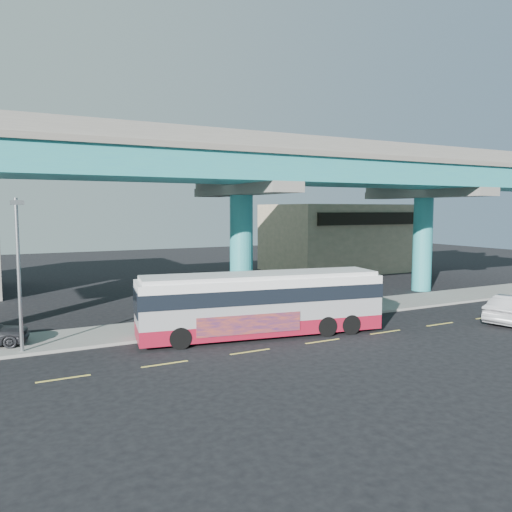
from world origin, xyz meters
TOP-DOWN VIEW (x-y plane):
  - ground at (0.00, 0.00)m, footprint 120.00×120.00m
  - sidewalk at (0.00, 5.50)m, footprint 70.00×4.00m
  - lane_markings at (-0.00, -0.30)m, footprint 58.00×0.12m
  - viaduct at (-0.00, 9.11)m, footprint 52.00×12.40m
  - building_beige at (18.00, 22.98)m, footprint 14.00×10.23m
  - transit_bus at (-2.16, 2.07)m, footprint 12.84×4.65m
  - street_lamp at (-13.27, 3.47)m, footprint 0.50×2.28m
  - stop_sign at (4.38, 4.18)m, footprint 0.58×0.40m

SIDE VIEW (x-z plane):
  - ground at x=0.00m, z-range 0.00..0.00m
  - lane_markings at x=0.00m, z-range 0.00..0.01m
  - sidewalk at x=0.00m, z-range 0.00..0.15m
  - stop_sign at x=4.38m, z-range 0.62..2.86m
  - transit_bus at x=-2.16m, z-range 0.16..3.39m
  - building_beige at x=18.00m, z-range 0.01..7.01m
  - street_lamp at x=-13.27m, z-range 1.23..8.06m
  - viaduct at x=0.00m, z-range 3.29..14.99m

